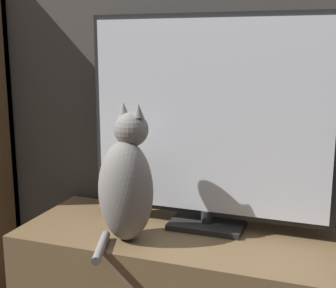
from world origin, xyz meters
The scene contains 2 objects.
tv centered at (0.04, 1.03, 0.82)m, with size 0.87×0.16×0.75m.
cat centered at (-0.18, 0.84, 0.63)m, with size 0.23×0.33×0.46m.
Camera 1 is at (0.45, -0.52, 1.08)m, focal length 50.00 mm.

